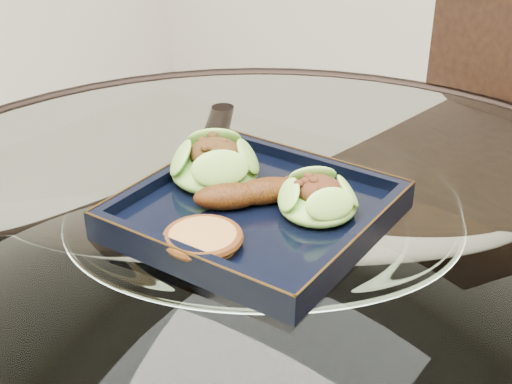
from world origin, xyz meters
The scene contains 7 objects.
dining_table centered at (0.00, 0.00, 0.60)m, with size 1.13×1.13×0.77m.
dining_chair centered at (0.11, 0.46, 0.58)m, with size 0.53×0.53×1.03m.
navy_plate centered at (-0.02, 0.02, 0.77)m, with size 0.27×0.27×0.02m, color black.
lettuce_wrap_left centered at (-0.10, 0.04, 0.80)m, with size 0.11×0.11×0.04m, color #5AA02E.
lettuce_wrap_right centered at (0.04, 0.05, 0.80)m, with size 0.09×0.09×0.03m, color #6FAF33.
roasted_plantain centered at (-0.02, 0.03, 0.80)m, with size 0.16×0.03×0.03m, color #5E2B09.
crumb_patty centered at (-0.02, -0.08, 0.79)m, with size 0.07×0.07×0.01m, color #B87B3D.
Camera 1 is at (0.39, -0.55, 1.19)m, focal length 50.00 mm.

